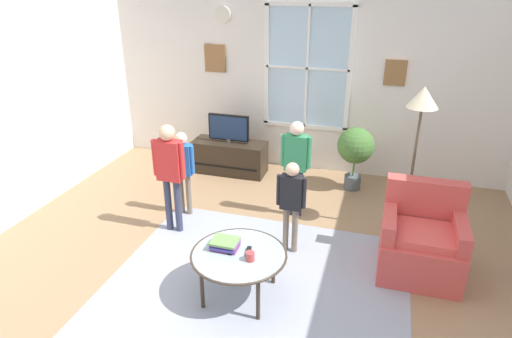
{
  "coord_description": "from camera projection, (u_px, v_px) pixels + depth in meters",
  "views": [
    {
      "loc": [
        1.18,
        -3.28,
        2.72
      ],
      "look_at": [
        -0.01,
        0.66,
        0.9
      ],
      "focal_mm": 31.28,
      "sensor_mm": 36.0,
      "label": 1
    }
  ],
  "objects": [
    {
      "name": "ground_plane",
      "position": [
        237.0,
        282.0,
        4.29
      ],
      "size": [
        6.32,
        6.41,
        0.02
      ],
      "primitive_type": "cube",
      "color": "#9E7A56"
    },
    {
      "name": "back_wall",
      "position": [
        303.0,
        78.0,
        6.33
      ],
      "size": [
        5.72,
        0.17,
        2.68
      ],
      "color": "silver",
      "rests_on": "ground_plane"
    },
    {
      "name": "area_rug",
      "position": [
        257.0,
        284.0,
        4.25
      ],
      "size": [
        2.8,
        2.39,
        0.01
      ],
      "primitive_type": "cube",
      "color": "#999EAD",
      "rests_on": "ground_plane"
    },
    {
      "name": "tv_stand",
      "position": [
        230.0,
        157.0,
        6.56
      ],
      "size": [
        1.07,
        0.43,
        0.47
      ],
      "color": "#2D2319",
      "rests_on": "ground_plane"
    },
    {
      "name": "television",
      "position": [
        229.0,
        128.0,
        6.37
      ],
      "size": [
        0.6,
        0.08,
        0.41
      ],
      "color": "#4C4C4C",
      "rests_on": "tv_stand"
    },
    {
      "name": "armchair",
      "position": [
        421.0,
        241.0,
        4.34
      ],
      "size": [
        0.76,
        0.74,
        0.87
      ],
      "color": "#D14C47",
      "rests_on": "ground_plane"
    },
    {
      "name": "coffee_table",
      "position": [
        239.0,
        256.0,
        3.94
      ],
      "size": [
        0.86,
        0.86,
        0.45
      ],
      "color": "#99B2B7",
      "rests_on": "ground_plane"
    },
    {
      "name": "book_stack",
      "position": [
        225.0,
        244.0,
        4.0
      ],
      "size": [
        0.25,
        0.2,
        0.08
      ],
      "color": "#9D3474",
      "rests_on": "coffee_table"
    },
    {
      "name": "cup",
      "position": [
        250.0,
        256.0,
        3.83
      ],
      "size": [
        0.08,
        0.08,
        0.08
      ],
      "primitive_type": "cylinder",
      "color": "#BF3F3F",
      "rests_on": "coffee_table"
    },
    {
      "name": "remote_near_books",
      "position": [
        248.0,
        251.0,
        3.95
      ],
      "size": [
        0.06,
        0.14,
        0.02
      ],
      "primitive_type": "cube",
      "rotation": [
        0.0,
        0.0,
        0.17
      ],
      "color": "black",
      "rests_on": "coffee_table"
    },
    {
      "name": "remote_near_cup",
      "position": [
        230.0,
        249.0,
        3.98
      ],
      "size": [
        0.08,
        0.15,
        0.02
      ],
      "primitive_type": "cube",
      "rotation": [
        0.0,
        0.0,
        0.3
      ],
      "color": "black",
      "rests_on": "coffee_table"
    },
    {
      "name": "person_blue_shirt",
      "position": [
        183.0,
        164.0,
        5.24
      ],
      "size": [
        0.32,
        0.14,
        1.05
      ],
      "color": "#726656",
      "rests_on": "ground_plane"
    },
    {
      "name": "person_green_shirt",
      "position": [
        296.0,
        158.0,
        5.17
      ],
      "size": [
        0.36,
        0.16,
        1.19
      ],
      "color": "#333851",
      "rests_on": "ground_plane"
    },
    {
      "name": "person_red_shirt",
      "position": [
        170.0,
        167.0,
        4.83
      ],
      "size": [
        0.38,
        0.17,
        1.27
      ],
      "color": "#333851",
      "rests_on": "ground_plane"
    },
    {
      "name": "person_black_shirt",
      "position": [
        291.0,
        197.0,
        4.51
      ],
      "size": [
        0.31,
        0.14,
        1.02
      ],
      "color": "#726656",
      "rests_on": "ground_plane"
    },
    {
      "name": "potted_plant_by_window",
      "position": [
        355.0,
        148.0,
        5.9
      ],
      "size": [
        0.49,
        0.49,
        0.87
      ],
      "color": "#4C565B",
      "rests_on": "ground_plane"
    },
    {
      "name": "floor_lamp",
      "position": [
        421.0,
        113.0,
        4.59
      ],
      "size": [
        0.32,
        0.32,
        1.68
      ],
      "color": "black",
      "rests_on": "ground_plane"
    }
  ]
}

